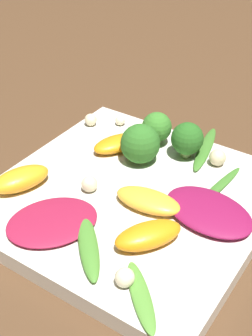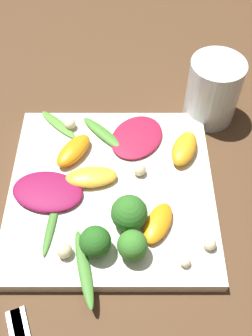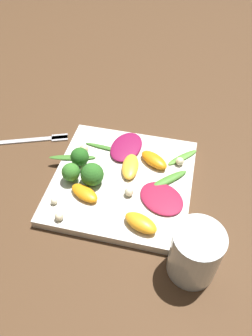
% 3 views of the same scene
% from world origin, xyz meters
% --- Properties ---
extents(ground_plane, '(2.40, 2.40, 0.00)m').
position_xyz_m(ground_plane, '(0.00, 0.00, 0.00)').
color(ground_plane, '#4C331E').
extents(plate, '(0.27, 0.27, 0.02)m').
position_xyz_m(plate, '(0.00, 0.00, 0.01)').
color(plate, silver).
rests_on(plate, ground_plane).
extents(drinking_glass, '(0.08, 0.08, 0.10)m').
position_xyz_m(drinking_glass, '(0.15, 0.15, 0.05)').
color(drinking_glass, silver).
rests_on(drinking_glass, ground_plane).
extents(fork, '(0.07, 0.16, 0.01)m').
position_xyz_m(fork, '(-0.08, -0.21, 0.00)').
color(fork, '#B2B2B7').
rests_on(fork, ground_plane).
extents(radicchio_leaf_0, '(0.10, 0.08, 0.01)m').
position_xyz_m(radicchio_leaf_0, '(-0.08, -0.01, 0.02)').
color(radicchio_leaf_0, maroon).
rests_on(radicchio_leaf_0, plate).
extents(radicchio_leaf_1, '(0.10, 0.11, 0.01)m').
position_xyz_m(radicchio_leaf_1, '(0.03, 0.08, 0.02)').
color(radicchio_leaf_1, maroon).
rests_on(radicchio_leaf_1, plate).
extents(orange_segment_0, '(0.05, 0.07, 0.02)m').
position_xyz_m(orange_segment_0, '(0.10, 0.06, 0.03)').
color(orange_segment_0, orange).
rests_on(orange_segment_0, plate).
extents(orange_segment_1, '(0.07, 0.04, 0.02)m').
position_xyz_m(orange_segment_1, '(-0.03, 0.01, 0.03)').
color(orange_segment_1, '#FCAD33').
rests_on(orange_segment_1, plate).
extents(orange_segment_2, '(0.06, 0.07, 0.02)m').
position_xyz_m(orange_segment_2, '(-0.05, 0.05, 0.03)').
color(orange_segment_2, orange).
rests_on(orange_segment_2, plate).
extents(orange_segment_3, '(0.05, 0.07, 0.02)m').
position_xyz_m(orange_segment_3, '(0.06, -0.06, 0.03)').
color(orange_segment_3, orange).
rests_on(orange_segment_3, plate).
extents(broccoli_floret_0, '(0.04, 0.04, 0.04)m').
position_xyz_m(broccoli_floret_0, '(0.02, -0.05, 0.04)').
color(broccoli_floret_0, '#84AD5B').
rests_on(broccoli_floret_0, plate).
extents(broccoli_floret_1, '(0.03, 0.03, 0.04)m').
position_xyz_m(broccoli_floret_1, '(0.03, -0.09, 0.04)').
color(broccoli_floret_1, '#84AD5B').
rests_on(broccoli_floret_1, plate).
extents(broccoli_floret_2, '(0.04, 0.04, 0.04)m').
position_xyz_m(broccoli_floret_2, '(-0.02, -0.09, 0.04)').
color(broccoli_floret_2, '#84AD5B').
rests_on(broccoli_floret_2, plate).
extents(arugula_sprig_0, '(0.07, 0.07, 0.01)m').
position_xyz_m(arugula_sprig_0, '(-0.01, 0.09, 0.02)').
color(arugula_sprig_0, '#47842D').
rests_on(arugula_sprig_0, plate).
extents(arugula_sprig_1, '(0.04, 0.10, 0.01)m').
position_xyz_m(arugula_sprig_1, '(-0.03, -0.11, 0.02)').
color(arugula_sprig_1, '#3D7528').
rests_on(arugula_sprig_1, plate).
extents(arugula_sprig_2, '(0.02, 0.09, 0.00)m').
position_xyz_m(arugula_sprig_2, '(-0.07, -0.05, 0.02)').
color(arugula_sprig_2, '#3D7528').
rests_on(arugula_sprig_2, plate).
extents(arugula_sprig_3, '(0.06, 0.06, 0.00)m').
position_xyz_m(arugula_sprig_3, '(-0.08, 0.11, 0.02)').
color(arugula_sprig_3, '#518E33').
rests_on(arugula_sprig_3, plate).
extents(macadamia_nut_0, '(0.02, 0.02, 0.02)m').
position_xyz_m(macadamia_nut_0, '(0.12, -0.09, 0.03)').
color(macadamia_nut_0, beige).
rests_on(macadamia_nut_0, plate).
extents(macadamia_nut_1, '(0.02, 0.02, 0.02)m').
position_xyz_m(macadamia_nut_1, '(-0.06, 0.10, 0.03)').
color(macadamia_nut_1, beige).
rests_on(macadamia_nut_1, plate).
extents(macadamia_nut_2, '(0.02, 0.02, 0.02)m').
position_xyz_m(macadamia_nut_2, '(-0.05, -0.09, 0.03)').
color(macadamia_nut_2, beige).
rests_on(macadamia_nut_2, plate).
extents(macadamia_nut_3, '(0.02, 0.02, 0.02)m').
position_xyz_m(macadamia_nut_3, '(0.04, 0.02, 0.03)').
color(macadamia_nut_3, beige).
rests_on(macadamia_nut_3, plate).
extents(macadamia_nut_4, '(0.01, 0.01, 0.01)m').
position_xyz_m(macadamia_nut_4, '(0.09, -0.11, 0.02)').
color(macadamia_nut_4, beige).
rests_on(macadamia_nut_4, plate).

